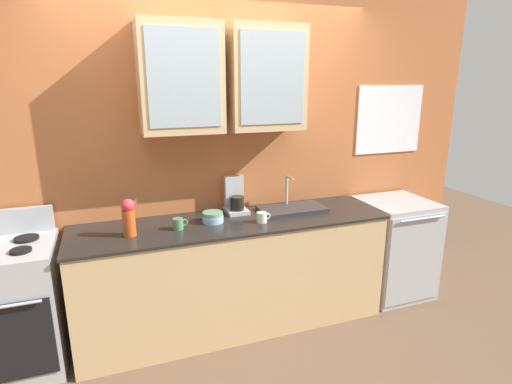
{
  "coord_description": "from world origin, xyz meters",
  "views": [
    {
      "loc": [
        -0.85,
        -2.83,
        1.92
      ],
      "look_at": [
        0.19,
        0.0,
        1.09
      ],
      "focal_mm": 28.68,
      "sensor_mm": 36.0,
      "label": 1
    }
  ],
  "objects": [
    {
      "name": "bowl_stack",
      "position": [
        -0.15,
        0.02,
        0.92
      ],
      "size": [
        0.16,
        0.16,
        0.08
      ],
      "color": "#8CB7E0",
      "rests_on": "counter"
    },
    {
      "name": "dishwasher",
      "position": [
        1.53,
        -0.0,
        0.44
      ],
      "size": [
        0.59,
        0.63,
        0.88
      ],
      "color": "#ADAFB5",
      "rests_on": "ground_plane"
    },
    {
      "name": "vase",
      "position": [
        -0.76,
        -0.05,
        1.02
      ],
      "size": [
        0.09,
        0.09,
        0.26
      ],
      "color": "#BF4C19",
      "rests_on": "counter"
    },
    {
      "name": "counter",
      "position": [
        0.0,
        0.0,
        0.44
      ],
      "size": [
        2.4,
        0.65,
        0.88
      ],
      "color": "tan",
      "rests_on": "ground_plane"
    },
    {
      "name": "cup_near_sink",
      "position": [
        0.2,
        -0.11,
        0.92
      ],
      "size": [
        0.11,
        0.08,
        0.08
      ],
      "color": "silver",
      "rests_on": "counter"
    },
    {
      "name": "stove_range",
      "position": [
        -1.56,
        0.0,
        0.45
      ],
      "size": [
        0.64,
        0.62,
        1.06
      ],
      "color": "#ADAFB5",
      "rests_on": "ground_plane"
    },
    {
      "name": "sink_faucet",
      "position": [
        0.53,
        0.07,
        0.9
      ],
      "size": [
        0.54,
        0.29,
        0.28
      ],
      "color": "#2D2D30",
      "rests_on": "counter"
    },
    {
      "name": "coffee_maker",
      "position": [
        0.09,
        0.21,
        0.99
      ],
      "size": [
        0.17,
        0.2,
        0.29
      ],
      "color": "#B7B7BC",
      "rests_on": "counter"
    },
    {
      "name": "ground_plane",
      "position": [
        0.0,
        0.0,
        0.0
      ],
      "size": [
        10.0,
        10.0,
        0.0
      ],
      "primitive_type": "plane",
      "color": "brown"
    },
    {
      "name": "cup_near_bowls",
      "position": [
        -0.42,
        -0.04,
        0.92
      ],
      "size": [
        0.11,
        0.08,
        0.08
      ],
      "color": "#4C7F59",
      "rests_on": "counter"
    },
    {
      "name": "back_wall_unit",
      "position": [
        0.01,
        0.33,
        1.48
      ],
      "size": [
        4.73,
        0.42,
        2.77
      ],
      "color": "#B76638",
      "rests_on": "ground_plane"
    }
  ]
}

